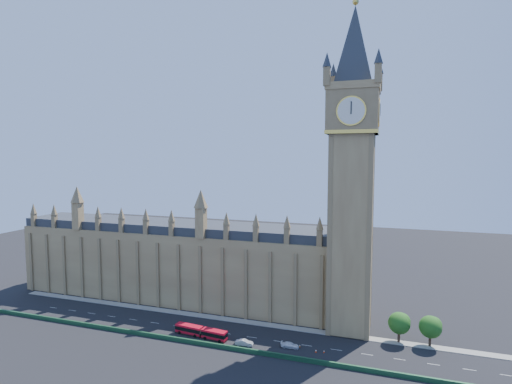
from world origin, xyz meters
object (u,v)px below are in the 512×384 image
(car_silver, at_px, (244,343))
(car_white, at_px, (290,345))
(red_bus, at_px, (201,332))
(car_grey, at_px, (220,334))

(car_silver, distance_m, car_white, 12.53)
(red_bus, distance_m, car_white, 25.96)
(car_white, bearing_deg, red_bus, 90.92)
(car_silver, bearing_deg, red_bus, 78.26)
(car_silver, bearing_deg, car_white, -84.96)
(car_grey, xyz_separation_m, car_silver, (8.49, -2.97, 0.14))
(car_grey, distance_m, car_white, 20.75)
(red_bus, bearing_deg, car_grey, 25.91)
(car_silver, bearing_deg, car_grey, 63.64)
(car_grey, relative_size, car_white, 0.79)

